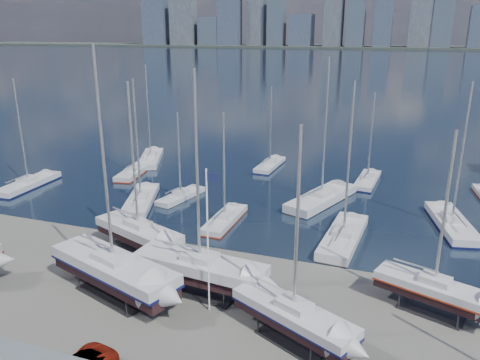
% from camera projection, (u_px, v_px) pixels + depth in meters
% --- Properties ---
extents(ground, '(1400.00, 1400.00, 0.00)m').
position_uv_depth(ground, '(167.00, 302.00, 36.40)').
color(ground, '#605E59').
rests_on(ground, ground).
extents(water, '(1400.00, 600.00, 0.40)m').
position_uv_depth(water, '(383.00, 62.00, 315.25)').
color(water, '#1A273C').
rests_on(water, ground).
extents(far_shore, '(1400.00, 80.00, 2.20)m').
position_uv_depth(far_shore, '(395.00, 48.00, 548.71)').
color(far_shore, '#2D332D').
rests_on(far_shore, ground).
extents(skyline, '(639.14, 43.80, 107.69)m').
position_uv_depth(skyline, '(391.00, 13.00, 533.96)').
color(skyline, '#475166').
rests_on(skyline, far_shore).
extents(sailboat_cradle_2, '(10.16, 6.10, 16.04)m').
position_uv_depth(sailboat_cradle_2, '(138.00, 232.00, 43.85)').
color(sailboat_cradle_2, '#2D2D33').
rests_on(sailboat_cradle_2, ground).
extents(sailboat_cradle_3, '(12.58, 7.11, 19.34)m').
position_uv_depth(sailboat_cradle_3, '(114.00, 269.00, 36.70)').
color(sailboat_cradle_3, '#2D2D33').
rests_on(sailboat_cradle_3, ground).
extents(sailboat_cradle_4, '(11.17, 4.21, 17.67)m').
position_uv_depth(sailboat_cradle_4, '(200.00, 268.00, 37.12)').
color(sailboat_cradle_4, '#2D2D33').
rests_on(sailboat_cradle_4, ground).
extents(sailboat_cradle_5, '(9.39, 6.38, 14.96)m').
position_uv_depth(sailboat_cradle_5, '(293.00, 316.00, 31.12)').
color(sailboat_cradle_5, '#2D2D33').
rests_on(sailboat_cradle_5, ground).
extents(sailboat_cradle_6, '(8.81, 5.19, 13.92)m').
position_uv_depth(sailboat_cradle_6, '(434.00, 290.00, 34.39)').
color(sailboat_cradle_6, '#2D2D33').
rests_on(sailboat_cradle_6, ground).
extents(sailboat_moored_0, '(3.14, 10.18, 15.10)m').
position_uv_depth(sailboat_moored_0, '(29.00, 185.00, 62.85)').
color(sailboat_moored_0, black).
rests_on(sailboat_moored_0, water).
extents(sailboat_moored_1, '(3.84, 9.24, 13.40)m').
position_uv_depth(sailboat_moored_1, '(134.00, 173.00, 68.47)').
color(sailboat_moored_1, black).
rests_on(sailboat_moored_1, water).
extents(sailboat_moored_2, '(6.77, 10.91, 15.98)m').
position_uv_depth(sailboat_moored_2, '(151.00, 160.00, 75.14)').
color(sailboat_moored_2, black).
rests_on(sailboat_moored_2, water).
extents(sailboat_moored_3, '(6.38, 10.90, 15.74)m').
position_uv_depth(sailboat_moored_3, '(141.00, 202.00, 56.76)').
color(sailboat_moored_3, black).
rests_on(sailboat_moored_3, water).
extents(sailboat_moored_4, '(3.66, 7.83, 11.41)m').
position_uv_depth(sailboat_moored_4, '(181.00, 197.00, 58.49)').
color(sailboat_moored_4, black).
rests_on(sailboat_moored_4, water).
extents(sailboat_moored_5, '(2.88, 8.80, 12.99)m').
position_uv_depth(sailboat_moored_5, '(270.00, 166.00, 71.91)').
color(sailboat_moored_5, black).
rests_on(sailboat_moored_5, water).
extents(sailboat_moored_6, '(2.48, 8.57, 12.78)m').
position_uv_depth(sailboat_moored_6, '(225.00, 221.00, 51.15)').
color(sailboat_moored_6, black).
rests_on(sailboat_moored_6, water).
extents(sailboat_moored_7, '(7.35, 12.47, 18.19)m').
position_uv_depth(sailboat_moored_7, '(321.00, 200.00, 57.27)').
color(sailboat_moored_7, black).
rests_on(sailboat_moored_7, water).
extents(sailboat_moored_8, '(3.20, 8.95, 13.12)m').
position_uv_depth(sailboat_moored_8, '(367.00, 181.00, 64.49)').
color(sailboat_moored_8, black).
rests_on(sailboat_moored_8, water).
extents(sailboat_moored_9, '(3.91, 11.20, 16.61)m').
position_uv_depth(sailboat_moored_9, '(343.00, 239.00, 46.66)').
color(sailboat_moored_9, black).
rests_on(sailboat_moored_9, water).
extents(sailboat_moored_10, '(5.28, 11.24, 16.21)m').
position_uv_depth(sailboat_moored_10, '(451.00, 225.00, 49.96)').
color(sailboat_moored_10, black).
rests_on(sailboat_moored_10, water).
extents(flagpole, '(0.99, 0.12, 11.16)m').
position_uv_depth(flagpole, '(209.00, 233.00, 33.33)').
color(flagpole, white).
rests_on(flagpole, ground).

